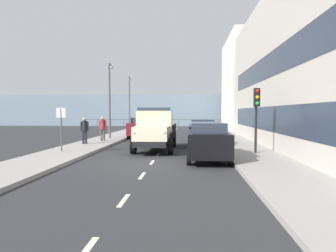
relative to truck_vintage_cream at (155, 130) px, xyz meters
name	(u,v)px	position (x,y,z in m)	size (l,w,h in m)	color
ground_plane	(169,140)	(-0.33, -6.50, -1.18)	(80.00, 80.00, 0.00)	#2D2D30
sidewalk_left	(230,140)	(-5.06, -6.50, -1.10)	(2.69, 41.31, 0.15)	#9E9993
sidewalk_right	(109,139)	(4.40, -6.50, -1.10)	(2.69, 41.31, 0.15)	#9E9993
road_centreline_markings	(169,140)	(-0.33, -6.51, -1.17)	(0.12, 38.37, 0.01)	silver
building_far_block	(262,85)	(-10.53, -19.68, 4.28)	(8.26, 11.58, 10.91)	silver
sea_horizon	(179,110)	(-0.33, -30.16, 1.32)	(80.00, 0.80, 5.00)	gray
seawall_railing	(178,121)	(-0.33, -26.56, -0.26)	(28.08, 0.08, 1.20)	#4C5156
truck_vintage_cream	(155,130)	(0.00, 0.00, 0.00)	(2.17, 5.64, 2.43)	black
car_black_kerbside_near	(208,141)	(-2.76, 3.15, -0.28)	(1.86, 4.12, 1.72)	black
car_navy_kerbside_1	(202,132)	(-2.76, -2.81, -0.28)	(1.78, 4.16, 1.72)	navy
car_maroon_oppositeside_0	(142,127)	(2.11, -8.43, -0.28)	(1.93, 4.00, 1.72)	maroon
car_red_oppositeside_1	(151,124)	(2.11, -14.93, -0.28)	(1.97, 4.20, 1.72)	#B21E1E
pedestrian_with_bag	(85,128)	(4.76, -2.00, -0.03)	(0.53, 0.34, 1.70)	black
pedestrian_strolling	(103,126)	(4.19, -4.07, -0.01)	(0.53, 0.34, 1.73)	#4C473D
traffic_light_near	(257,106)	(-5.23, 1.65, 1.29)	(0.28, 0.41, 3.20)	black
lamp_post_promenade	(110,93)	(4.26, -6.36, 2.49)	(0.32, 1.14, 5.84)	#59595B
lamp_post_far	(130,98)	(4.55, -15.44, 2.51)	(0.32, 1.14, 5.87)	#59595B
street_sign	(61,122)	(4.68, 1.64, 0.50)	(0.50, 0.07, 2.25)	#4C4C4C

